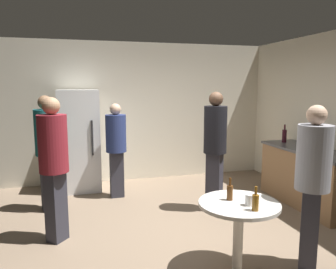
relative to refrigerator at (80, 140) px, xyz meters
name	(u,v)px	position (x,y,z in m)	size (l,w,h in m)	color
ground_plane	(177,237)	(1.16, -2.20, -0.95)	(5.20, 5.20, 0.10)	#7A6651
wall_back	(139,112)	(1.16, 0.43, 0.45)	(5.32, 0.06, 2.70)	silver
refrigerator	(80,140)	(0.00, 0.00, 0.00)	(0.70, 0.68, 1.80)	white
kitchen_counter	(308,177)	(3.44, -1.77, -0.45)	(0.64, 1.75, 0.90)	olive
kettle	(304,144)	(3.39, -1.68, 0.07)	(0.24, 0.17, 0.18)	#B2B2B7
wine_bottle_on_counter	(284,136)	(3.41, -1.14, 0.12)	(0.08, 0.08, 0.31)	#3F141E
foreground_table	(239,213)	(1.48, -3.21, -0.27)	(0.80, 0.80, 0.73)	beige
beer_bottle_amber	(255,202)	(1.52, -3.44, -0.08)	(0.06, 0.06, 0.23)	#8C5919
beer_bottle_brown	(230,192)	(1.42, -3.12, -0.08)	(0.06, 0.06, 0.23)	#593314
plastic_cup_white	(249,200)	(1.54, -3.31, -0.11)	(0.08, 0.08, 0.11)	white
person_in_black_shirt	(215,142)	(1.94, -1.55, 0.15)	(0.48, 0.48, 1.78)	#2D2D38
person_in_teal_shirt	(47,144)	(-0.47, -0.93, 0.12)	(0.42, 0.42, 1.73)	#2D2D38
person_in_maroon_shirt	(54,158)	(-0.31, -2.00, 0.12)	(0.48, 0.48, 1.74)	#2D2D38
person_in_gray_shirt	(313,175)	(2.24, -3.31, 0.09)	(0.48, 0.48, 1.69)	#2D2D38
person_in_navy_shirt	(116,143)	(0.58, -0.58, 0.02)	(0.35, 0.35, 1.58)	#2D2D38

